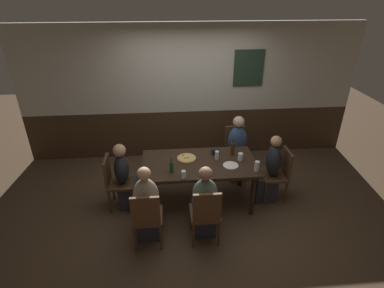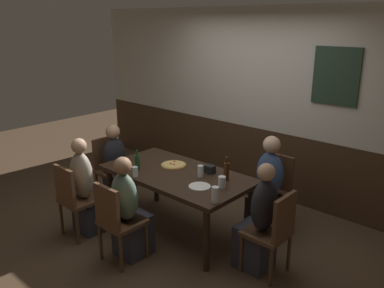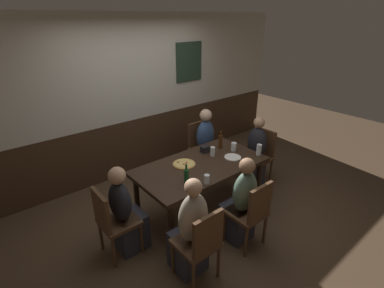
# 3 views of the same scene
# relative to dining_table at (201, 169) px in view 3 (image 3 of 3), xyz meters

# --- Properties ---
(ground_plane) EXTENTS (12.00, 12.00, 0.00)m
(ground_plane) POSITION_rel_dining_table_xyz_m (0.00, 0.00, -0.66)
(ground_plane) COLOR #4C3826
(wall_back) EXTENTS (6.40, 0.13, 2.60)m
(wall_back) POSITION_rel_dining_table_xyz_m (0.01, 1.65, 0.64)
(wall_back) COLOR #3D2819
(wall_back) RESTS_ON ground_plane
(dining_table) EXTENTS (1.75, 0.93, 0.74)m
(dining_table) POSITION_rel_dining_table_xyz_m (0.00, 0.00, 0.00)
(dining_table) COLOR black
(dining_table) RESTS_ON ground_plane
(chair_left_near) EXTENTS (0.40, 0.40, 0.88)m
(chair_left_near) POSITION_rel_dining_table_xyz_m (-0.77, -0.88, -0.17)
(chair_left_near) COLOR #513521
(chair_left_near) RESTS_ON ground_plane
(chair_mid_near) EXTENTS (0.40, 0.40, 0.88)m
(chair_mid_near) POSITION_rel_dining_table_xyz_m (0.00, -0.88, -0.17)
(chair_mid_near) COLOR #513521
(chair_mid_near) RESTS_ON ground_plane
(chair_head_west) EXTENTS (0.40, 0.40, 0.88)m
(chair_head_west) POSITION_rel_dining_table_xyz_m (-1.29, 0.00, -0.17)
(chair_head_west) COLOR #513521
(chair_head_west) RESTS_ON ground_plane
(chair_head_east) EXTENTS (0.40, 0.40, 0.88)m
(chair_head_east) POSITION_rel_dining_table_xyz_m (1.29, 0.00, -0.17)
(chair_head_east) COLOR #513521
(chair_head_east) RESTS_ON ground_plane
(chair_right_far) EXTENTS (0.40, 0.40, 0.88)m
(chair_right_far) POSITION_rel_dining_table_xyz_m (0.77, 0.88, -0.17)
(chair_right_far) COLOR #513521
(chair_right_far) RESTS_ON ground_plane
(person_left_near) EXTENTS (0.34, 0.37, 1.16)m
(person_left_near) POSITION_rel_dining_table_xyz_m (-0.77, -0.72, -0.18)
(person_left_near) COLOR #2D2D38
(person_left_near) RESTS_ON ground_plane
(person_mid_near) EXTENTS (0.34, 0.37, 1.13)m
(person_mid_near) POSITION_rel_dining_table_xyz_m (0.00, -0.72, -0.19)
(person_mid_near) COLOR #2D2D38
(person_mid_near) RESTS_ON ground_plane
(person_head_west) EXTENTS (0.37, 0.34, 1.10)m
(person_head_west) POSITION_rel_dining_table_xyz_m (-1.13, 0.00, -0.20)
(person_head_west) COLOR #2D2D38
(person_head_west) RESTS_ON ground_plane
(person_head_east) EXTENTS (0.37, 0.34, 1.14)m
(person_head_east) POSITION_rel_dining_table_xyz_m (1.13, 0.00, -0.19)
(person_head_east) COLOR #2D2D38
(person_head_east) RESTS_ON ground_plane
(person_right_far) EXTENTS (0.34, 0.37, 1.16)m
(person_right_far) POSITION_rel_dining_table_xyz_m (0.77, 0.72, -0.17)
(person_right_far) COLOR #2D2D38
(person_right_far) RESTS_ON ground_plane
(pizza) EXTENTS (0.30, 0.30, 0.03)m
(pizza) POSITION_rel_dining_table_xyz_m (-0.18, 0.13, 0.09)
(pizza) COLOR tan
(pizza) RESTS_ON dining_table
(highball_clear) EXTENTS (0.06, 0.06, 0.13)m
(highball_clear) POSITION_rel_dining_table_xyz_m (0.29, 0.08, 0.14)
(highball_clear) COLOR silver
(highball_clear) RESTS_ON dining_table
(beer_glass_half) EXTENTS (0.08, 0.08, 0.12)m
(beer_glass_half) POSITION_rel_dining_table_xyz_m (0.65, 0.01, 0.13)
(beer_glass_half) COLOR silver
(beer_glass_half) RESTS_ON dining_table
(tumbler_short) EXTENTS (0.07, 0.07, 0.16)m
(tumbler_short) POSITION_rel_dining_table_xyz_m (0.81, -0.31, 0.15)
(tumbler_short) COLOR silver
(tumbler_short) RESTS_ON dining_table
(beer_glass_tall) EXTENTS (0.07, 0.07, 0.11)m
(beer_glass_tall) POSITION_rel_dining_table_xyz_m (-0.26, -0.40, 0.13)
(beer_glass_tall) COLOR silver
(beer_glass_tall) RESTS_ON dining_table
(beer_bottle_green) EXTENTS (0.06, 0.06, 0.23)m
(beer_bottle_green) POSITION_rel_dining_table_xyz_m (-0.42, -0.22, 0.17)
(beer_bottle_green) COLOR #194723
(beer_bottle_green) RESTS_ON dining_table
(beer_bottle_brown) EXTENTS (0.06, 0.06, 0.27)m
(beer_bottle_brown) POSITION_rel_dining_table_xyz_m (0.56, 0.20, 0.18)
(beer_bottle_brown) COLOR #42230F
(beer_bottle_brown) RESTS_ON dining_table
(plate_white_large) EXTENTS (0.23, 0.23, 0.01)m
(plate_white_large) POSITION_rel_dining_table_xyz_m (0.47, -0.14, 0.08)
(plate_white_large) COLOR white
(plate_white_large) RESTS_ON dining_table
(condiment_caddy) EXTENTS (0.11, 0.09, 0.09)m
(condiment_caddy) POSITION_rel_dining_table_xyz_m (0.29, 0.25, 0.12)
(condiment_caddy) COLOR black
(condiment_caddy) RESTS_ON dining_table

